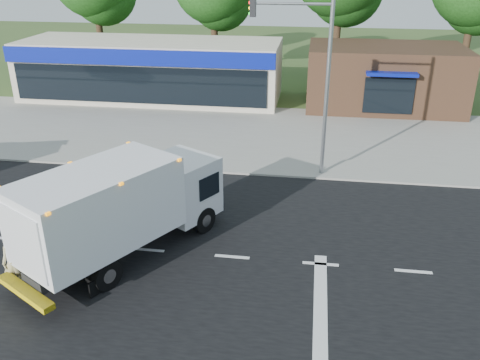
{
  "coord_description": "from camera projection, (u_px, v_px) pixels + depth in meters",
  "views": [
    {
      "loc": [
        2.42,
        -14.57,
        9.52
      ],
      "look_at": [
        -0.12,
        2.68,
        1.7
      ],
      "focal_mm": 38.0,
      "sensor_mm": 36.0,
      "label": 1
    }
  ],
  "objects": [
    {
      "name": "traffic_signal_pole",
      "position": [
        313.0,
        69.0,
        21.9
      ],
      "size": [
        3.51,
        0.25,
        8.0
      ],
      "color": "gray",
      "rests_on": "ground"
    },
    {
      "name": "ems_box_truck",
      "position": [
        121.0,
        204.0,
        16.68
      ],
      "size": [
        5.92,
        7.84,
        3.41
      ],
      "rotation": [
        0.0,
        0.0,
        1.04
      ],
      "color": "black",
      "rests_on": "ground"
    },
    {
      "name": "retail_strip_mall",
      "position": [
        151.0,
        69.0,
        35.73
      ],
      "size": [
        18.0,
        6.2,
        4.0
      ],
      "color": "beige",
      "rests_on": "ground"
    },
    {
      "name": "road_asphalt",
      "position": [
        232.0,
        257.0,
        17.37
      ],
      "size": [
        60.0,
        14.0,
        0.02
      ],
      "primitive_type": "cube",
      "color": "black",
      "rests_on": "ground"
    },
    {
      "name": "ground",
      "position": [
        232.0,
        257.0,
        17.37
      ],
      "size": [
        120.0,
        120.0,
        0.0
      ],
      "primitive_type": "plane",
      "color": "#385123",
      "rests_on": "ground"
    },
    {
      "name": "sidewalk",
      "position": [
        259.0,
        165.0,
        24.75
      ],
      "size": [
        60.0,
        2.4,
        0.12
      ],
      "primitive_type": "cube",
      "color": "gray",
      "rests_on": "ground"
    },
    {
      "name": "emergency_worker",
      "position": [
        14.0,
        261.0,
        15.38
      ],
      "size": [
        0.79,
        0.63,
        1.99
      ],
      "rotation": [
        0.0,
        0.0,
        0.29
      ],
      "color": "#C3B782",
      "rests_on": "ground"
    },
    {
      "name": "lane_markings",
      "position": [
        268.0,
        283.0,
        15.96
      ],
      "size": [
        55.2,
        7.0,
        0.01
      ],
      "color": "silver",
      "rests_on": "road_asphalt"
    },
    {
      "name": "brown_storefront",
      "position": [
        384.0,
        77.0,
        33.65
      ],
      "size": [
        10.0,
        6.7,
        4.0
      ],
      "color": "#382316",
      "rests_on": "ground"
    },
    {
      "name": "parking_apron",
      "position": [
        270.0,
        129.0,
        30.0
      ],
      "size": [
        60.0,
        9.0,
        0.02
      ],
      "primitive_type": "cube",
      "color": "gray",
      "rests_on": "ground"
    }
  ]
}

